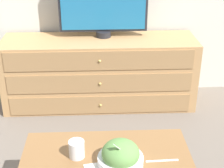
{
  "coord_description": "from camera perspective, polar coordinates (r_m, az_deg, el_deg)",
  "views": [
    {
      "loc": [
        0.01,
        -3.0,
        1.53
      ],
      "look_at": [
        0.09,
        -1.22,
        0.65
      ],
      "focal_mm": 55.0,
      "sensor_mm": 36.0,
      "label": 1
    }
  ],
  "objects": [
    {
      "name": "knife",
      "position": [
        1.84,
        8.32,
        -12.5
      ],
      "size": [
        0.17,
        0.02,
        0.01
      ],
      "color": "white",
      "rests_on": "coffee_table"
    },
    {
      "name": "coffee_table",
      "position": [
        1.88,
        -0.9,
        -13.54
      ],
      "size": [
        0.9,
        0.51,
        0.39
      ],
      "color": "olive",
      "rests_on": "ground_plane"
    },
    {
      "name": "takeout_bowl",
      "position": [
        1.77,
        1.43,
        -11.82
      ],
      "size": [
        0.24,
        0.24,
        0.16
      ],
      "color": "silver",
      "rests_on": "coffee_table"
    },
    {
      "name": "drink_cup",
      "position": [
        1.84,
        -5.88,
        -10.86
      ],
      "size": [
        0.08,
        0.08,
        0.09
      ],
      "color": "#9E6638",
      "rests_on": "coffee_table"
    },
    {
      "name": "ground_plane",
      "position": [
        3.37,
        -2.52,
        -0.89
      ],
      "size": [
        12.0,
        12.0,
        0.0
      ],
      "primitive_type": "plane",
      "color": "#70665B"
    },
    {
      "name": "tv",
      "position": [
        2.89,
        -1.48,
        13.33
      ],
      "size": [
        0.74,
        0.13,
        0.55
      ],
      "color": "#232328",
      "rests_on": "dresser"
    },
    {
      "name": "dresser",
      "position": [
        3.01,
        -2.07,
        1.97
      ],
      "size": [
        1.64,
        0.47,
        0.6
      ],
      "color": "tan",
      "rests_on": "ground_plane"
    }
  ]
}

